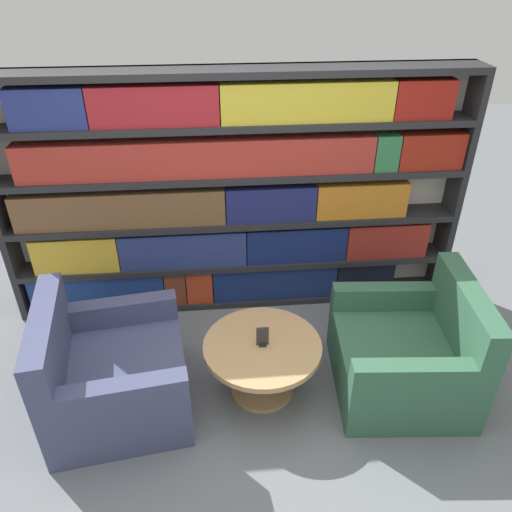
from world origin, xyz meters
The scene contains 6 objects.
ground_plane centered at (0.00, 0.00, 0.00)m, with size 14.00×14.00×0.00m, color slate.
bookshelf centered at (-0.03, 1.30, 0.94)m, with size 3.56×0.30×1.93m.
armchair_left centered at (-0.88, 0.17, 0.27)m, with size 0.97×1.00×0.82m.
armchair_right centered at (1.10, 0.17, 0.27)m, with size 0.93×0.96×0.82m.
coffee_table centered at (0.11, 0.21, 0.30)m, with size 0.78×0.78×0.42m.
table_sign centered at (0.11, 0.21, 0.48)m, with size 0.08×0.06×0.14m.
Camera 1 is at (-0.15, -2.21, 2.64)m, focal length 35.00 mm.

